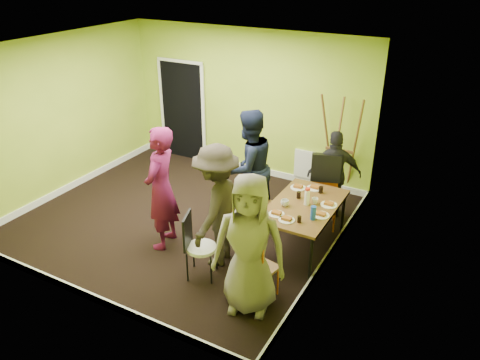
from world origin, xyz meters
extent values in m
plane|color=black|center=(0.00, 0.00, 0.00)|extent=(5.00, 5.00, 0.00)
cube|color=#91B22D|center=(0.00, 2.25, 1.40)|extent=(5.00, 0.04, 2.80)
cube|color=#91B22D|center=(0.00, -2.25, 1.40)|extent=(5.00, 0.04, 2.80)
cube|color=#91B22D|center=(-2.50, 0.00, 1.40)|extent=(0.04, 4.50, 2.80)
cube|color=#91B22D|center=(2.50, 0.00, 1.40)|extent=(0.04, 4.50, 2.80)
cube|color=white|center=(0.00, 0.00, 2.80)|extent=(5.00, 4.50, 0.04)
cube|color=black|center=(-1.50, 2.22, 1.02)|extent=(1.00, 0.05, 2.04)
cube|color=white|center=(1.30, 2.22, 0.40)|extent=(0.50, 0.04, 0.55)
cylinder|color=black|center=(1.66, -0.55, 0.35)|extent=(0.04, 0.04, 0.71)
cylinder|color=black|center=(2.44, -0.55, 0.35)|extent=(0.04, 0.04, 0.71)
cylinder|color=black|center=(1.66, 0.83, 0.35)|extent=(0.04, 0.04, 0.71)
cylinder|color=black|center=(2.44, 0.83, 0.35)|extent=(0.04, 0.04, 0.71)
cube|color=brown|center=(2.05, 0.14, 0.73)|extent=(0.90, 1.50, 0.04)
cylinder|color=#D25C13|center=(1.05, 0.56, 0.20)|extent=(0.02, 0.02, 0.40)
cylinder|color=#D25C13|center=(1.06, 0.26, 0.20)|extent=(0.02, 0.02, 0.40)
cylinder|color=#D25C13|center=(1.35, 0.57, 0.20)|extent=(0.02, 0.02, 0.40)
cylinder|color=#D25C13|center=(1.36, 0.27, 0.20)|extent=(0.02, 0.02, 0.40)
cube|color=brown|center=(1.21, 0.41, 0.40)|extent=(0.37, 0.37, 0.04)
cube|color=#D25C13|center=(1.04, 0.41, 0.64)|extent=(0.04, 0.34, 0.44)
cylinder|color=#D25C13|center=(1.26, -0.26, 0.21)|extent=(0.02, 0.02, 0.42)
cylinder|color=#D25C13|center=(1.19, -0.58, 0.21)|extent=(0.02, 0.02, 0.42)
cylinder|color=#D25C13|center=(1.57, -0.32, 0.21)|extent=(0.02, 0.02, 0.42)
cylinder|color=#D25C13|center=(1.51, -0.64, 0.21)|extent=(0.02, 0.02, 0.42)
cube|color=brown|center=(1.38, -0.45, 0.42)|extent=(0.44, 0.44, 0.04)
cube|color=#D25C13|center=(1.21, -0.41, 0.68)|extent=(0.10, 0.36, 0.47)
cylinder|color=#D25C13|center=(2.20, 1.17, 0.25)|extent=(0.03, 0.03, 0.50)
cylinder|color=#D25C13|center=(1.84, 1.05, 0.25)|extent=(0.03, 0.03, 0.50)
cylinder|color=#D25C13|center=(2.32, 0.81, 0.25)|extent=(0.03, 0.03, 0.50)
cylinder|color=#D25C13|center=(1.96, 0.69, 0.25)|extent=(0.03, 0.03, 0.50)
cube|color=brown|center=(2.08, 0.93, 0.50)|extent=(0.56, 0.56, 0.04)
cube|color=#D25C13|center=(2.01, 1.13, 0.80)|extent=(0.41, 0.16, 0.56)
cylinder|color=#D25C13|center=(1.79, -1.23, 0.21)|extent=(0.02, 0.02, 0.42)
cylinder|color=#D25C13|center=(2.11, -1.30, 0.21)|extent=(0.02, 0.02, 0.42)
cylinder|color=#D25C13|center=(1.86, -0.92, 0.21)|extent=(0.02, 0.02, 0.42)
cylinder|color=#D25C13|center=(2.17, -0.98, 0.21)|extent=(0.02, 0.02, 0.42)
cube|color=brown|center=(1.98, -1.11, 0.42)|extent=(0.45, 0.45, 0.04)
cube|color=#D25C13|center=(1.94, -1.28, 0.68)|extent=(0.36, 0.10, 0.47)
cylinder|color=black|center=(0.89, -1.01, 0.22)|extent=(0.02, 0.02, 0.43)
cylinder|color=black|center=(1.00, -1.31, 0.22)|extent=(0.02, 0.02, 0.43)
cylinder|color=black|center=(1.20, -0.90, 0.22)|extent=(0.02, 0.02, 0.43)
cylinder|color=black|center=(1.31, -1.21, 0.22)|extent=(0.02, 0.02, 0.43)
cylinder|color=white|center=(1.10, -1.11, 0.44)|extent=(0.40, 0.40, 0.05)
cube|color=black|center=(0.93, -1.17, 0.69)|extent=(0.15, 0.35, 0.48)
cylinder|color=brown|center=(1.70, 2.11, 0.93)|extent=(0.27, 0.44, 1.88)
cylinder|color=brown|center=(2.18, 2.11, 0.93)|extent=(0.27, 0.44, 1.88)
cylinder|color=brown|center=(1.94, 1.84, 0.93)|extent=(0.04, 0.43, 1.84)
cube|color=brown|center=(1.94, 2.05, 0.88)|extent=(0.51, 0.04, 0.04)
cylinder|color=white|center=(1.77, 0.58, 0.76)|extent=(0.24, 0.24, 0.01)
cylinder|color=white|center=(1.82, -0.31, 0.76)|extent=(0.22, 0.22, 0.01)
cylinder|color=white|center=(2.00, 0.69, 0.76)|extent=(0.24, 0.24, 0.01)
cylinder|color=white|center=(2.01, -0.38, 0.76)|extent=(0.22, 0.22, 0.01)
cylinder|color=white|center=(2.37, 0.29, 0.76)|extent=(0.24, 0.24, 0.01)
cylinder|color=white|center=(2.37, -0.05, 0.76)|extent=(0.24, 0.24, 0.01)
cylinder|color=white|center=(2.08, 0.16, 0.87)|extent=(0.08, 0.08, 0.23)
cylinder|color=#1743B3|center=(2.30, -0.19, 0.85)|extent=(0.08, 0.08, 0.20)
cylinder|color=#D25C13|center=(1.91, 0.28, 0.79)|extent=(0.03, 0.03, 0.09)
cylinder|color=black|center=(1.90, 0.29, 0.80)|extent=(0.06, 0.06, 0.10)
cylinder|color=black|center=(2.13, 0.60, 0.80)|extent=(0.06, 0.06, 0.10)
cylinder|color=black|center=(2.17, -0.35, 0.79)|extent=(0.06, 0.06, 0.09)
imported|color=white|center=(1.82, -0.03, 0.80)|extent=(0.12, 0.12, 0.09)
imported|color=white|center=(2.17, 0.24, 0.79)|extent=(0.09, 0.09, 0.09)
imported|color=#5B0F39|center=(0.18, -0.73, 0.94)|extent=(0.58, 0.76, 1.87)
imported|color=black|center=(0.95, 0.52, 0.94)|extent=(1.03, 1.13, 1.89)
imported|color=black|center=(1.10, -0.70, 0.88)|extent=(0.81, 1.22, 1.77)
imported|color=black|center=(2.10, 1.33, 0.74)|extent=(0.94, 0.69, 1.49)
imported|color=gray|center=(1.95, -1.35, 0.90)|extent=(1.01, 0.80, 1.81)
camera|label=1|loc=(4.06, -5.43, 3.99)|focal=35.00mm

